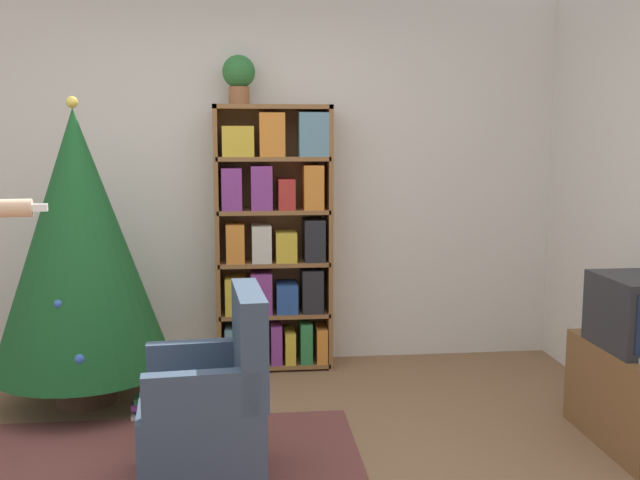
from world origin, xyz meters
name	(u,v)px	position (x,y,z in m)	size (l,w,h in m)	color
wall_back	(229,182)	(0.00, 2.19, 1.30)	(8.00, 0.10, 2.60)	silver
bookshelf	(275,242)	(0.31, 1.97, 0.90)	(0.80, 0.30, 1.83)	brown
tv_stand	(635,397)	(2.14, 0.47, 0.26)	(0.40, 0.81, 0.53)	brown
christmas_tree	(79,242)	(-0.88, 1.40, 1.00)	(1.06, 1.06, 1.85)	#4C3323
armchair	(210,417)	(-0.06, 0.28, 0.32)	(0.62, 0.61, 0.92)	#334256
potted_plant	(239,76)	(0.08, 1.98, 2.02)	(0.22, 0.22, 0.33)	#935B38
book_pile_near_tree	(150,406)	(-0.46, 1.14, 0.05)	(0.23, 0.16, 0.12)	beige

